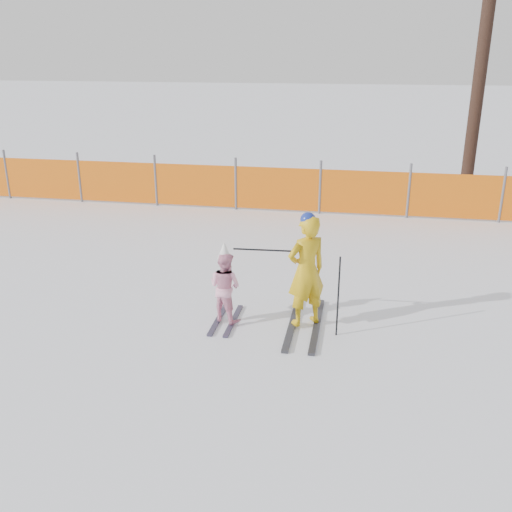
{
  "coord_description": "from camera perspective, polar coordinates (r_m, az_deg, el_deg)",
  "views": [
    {
      "loc": [
        1.33,
        -6.63,
        3.64
      ],
      "look_at": [
        0.0,
        0.5,
        1.0
      ],
      "focal_mm": 40.0,
      "sensor_mm": 36.0,
      "label": 1
    }
  ],
  "objects": [
    {
      "name": "ski_poles",
      "position": [
        7.61,
        5.03,
        -2.03
      ],
      "size": [
        1.46,
        0.22,
        1.13
      ],
      "color": "black",
      "rests_on": "ground"
    },
    {
      "name": "adult",
      "position": [
        7.73,
        5.05,
        -1.57
      ],
      "size": [
        0.68,
        1.66,
        1.64
      ],
      "color": "black",
      "rests_on": "ground"
    },
    {
      "name": "safety_fence",
      "position": [
        14.11,
        -8.51,
        7.14
      ],
      "size": [
        16.87,
        0.06,
        1.25
      ],
      "color": "#595960",
      "rests_on": "ground"
    },
    {
      "name": "ground",
      "position": [
        7.68,
        -0.69,
        -8.29
      ],
      "size": [
        120.0,
        120.0,
        0.0
      ],
      "primitive_type": "plane",
      "color": "white",
      "rests_on": "ground"
    },
    {
      "name": "child",
      "position": [
        7.94,
        -3.12,
        -3.01
      ],
      "size": [
        0.6,
        1.0,
        1.19
      ],
      "color": "black",
      "rests_on": "ground"
    }
  ]
}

